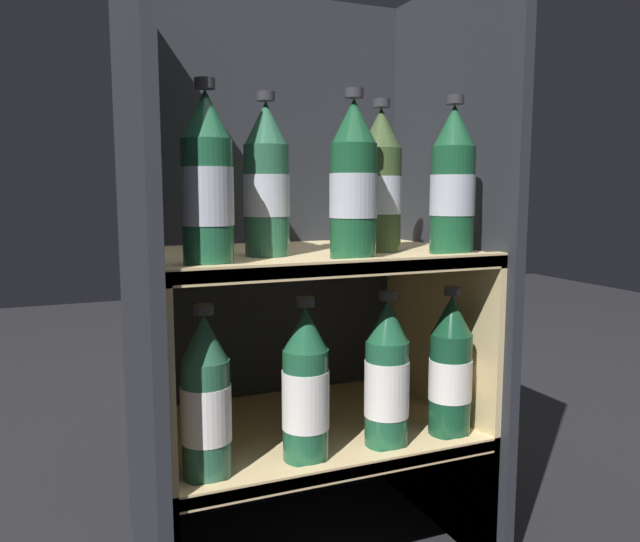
# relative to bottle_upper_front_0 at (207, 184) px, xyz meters

# --- Properties ---
(fridge_back_wall) EXTENTS (0.59, 0.02, 1.03)m
(fridge_back_wall) POSITION_rel_bottle_upper_front_0_xyz_m (0.20, 0.33, -0.15)
(fridge_back_wall) COLOR #23262B
(fridge_back_wall) RESTS_ON ground_plane
(fridge_side_left) EXTENTS (0.02, 0.42, 1.03)m
(fridge_side_left) POSITION_rel_bottle_upper_front_0_xyz_m (-0.08, 0.13, -0.15)
(fridge_side_left) COLOR #23262B
(fridge_side_left) RESTS_ON ground_plane
(fridge_side_right) EXTENTS (0.02, 0.42, 1.03)m
(fridge_side_right) POSITION_rel_bottle_upper_front_0_xyz_m (0.49, 0.13, -0.15)
(fridge_side_right) COLOR #23262B
(fridge_side_right) RESTS_ON ground_plane
(shelf_lower) EXTENTS (0.55, 0.38, 0.24)m
(shelf_lower) POSITION_rel_bottle_upper_front_0_xyz_m (0.20, 0.12, -0.47)
(shelf_lower) COLOR #DBBC84
(shelf_lower) RESTS_ON ground_plane
(shelf_upper) EXTENTS (0.55, 0.38, 0.55)m
(shelf_upper) POSITION_rel_bottle_upper_front_0_xyz_m (0.20, 0.13, -0.27)
(shelf_upper) COLOR #DBBC84
(shelf_upper) RESTS_ON ground_plane
(bottle_upper_front_0) EXTENTS (0.07, 0.07, 0.26)m
(bottle_upper_front_0) POSITION_rel_bottle_upper_front_0_xyz_m (0.00, 0.00, 0.00)
(bottle_upper_front_0) COLOR #1E5638
(bottle_upper_front_0) RESTS_ON shelf_upper
(bottle_upper_front_1) EXTENTS (0.07, 0.07, 0.26)m
(bottle_upper_front_1) POSITION_rel_bottle_upper_front_0_xyz_m (0.23, 0.00, 0.00)
(bottle_upper_front_1) COLOR #194C2D
(bottle_upper_front_1) RESTS_ON shelf_upper
(bottle_upper_front_2) EXTENTS (0.07, 0.07, 0.26)m
(bottle_upper_front_2) POSITION_rel_bottle_upper_front_0_xyz_m (0.41, -0.00, 0.00)
(bottle_upper_front_2) COLOR #194C2D
(bottle_upper_front_2) RESTS_ON shelf_upper
(bottle_upper_back_0) EXTENTS (0.07, 0.07, 0.26)m
(bottle_upper_back_0) POSITION_rel_bottle_upper_front_0_xyz_m (0.11, 0.08, 0.00)
(bottle_upper_back_0) COLOR #285B42
(bottle_upper_back_0) RESTS_ON shelf_upper
(bottle_upper_back_1) EXTENTS (0.07, 0.07, 0.26)m
(bottle_upper_back_1) POSITION_rel_bottle_upper_front_0_xyz_m (0.32, 0.08, 0.00)
(bottle_upper_back_1) COLOR #384C28
(bottle_upper_back_1) RESTS_ON shelf_upper
(bottle_lower_front_0) EXTENTS (0.07, 0.07, 0.26)m
(bottle_lower_front_0) POSITION_rel_bottle_upper_front_0_xyz_m (-0.01, -0.00, -0.31)
(bottle_lower_front_0) COLOR #285B42
(bottle_lower_front_0) RESTS_ON shelf_lower
(bottle_lower_front_1) EXTENTS (0.07, 0.07, 0.26)m
(bottle_lower_front_1) POSITION_rel_bottle_upper_front_0_xyz_m (0.15, 0.00, -0.31)
(bottle_lower_front_1) COLOR #1E5638
(bottle_lower_front_1) RESTS_ON shelf_lower
(bottle_lower_front_2) EXTENTS (0.07, 0.07, 0.26)m
(bottle_lower_front_2) POSITION_rel_bottle_upper_front_0_xyz_m (0.29, 0.00, -0.31)
(bottle_lower_front_2) COLOR #1E5638
(bottle_lower_front_2) RESTS_ON shelf_lower
(bottle_lower_front_3) EXTENTS (0.07, 0.07, 0.26)m
(bottle_lower_front_3) POSITION_rel_bottle_upper_front_0_xyz_m (0.41, 0.00, -0.31)
(bottle_lower_front_3) COLOR #144228
(bottle_lower_front_3) RESTS_ON shelf_lower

